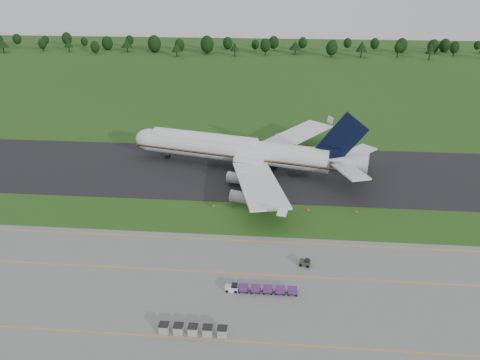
# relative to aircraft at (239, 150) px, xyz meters

# --- Properties ---
(ground) EXTENTS (600.00, 600.00, 0.00)m
(ground) POSITION_rel_aircraft_xyz_m (3.41, -30.25, -5.72)
(ground) COLOR #244C17
(ground) RESTS_ON ground
(apron) EXTENTS (300.00, 52.00, 0.06)m
(apron) POSITION_rel_aircraft_xyz_m (3.41, -64.25, -5.69)
(apron) COLOR slate
(apron) RESTS_ON ground
(taxiway) EXTENTS (300.00, 40.00, 0.08)m
(taxiway) POSITION_rel_aircraft_xyz_m (3.41, -2.25, -5.68)
(taxiway) COLOR black
(taxiway) RESTS_ON ground
(apron_markings) EXTENTS (300.00, 30.20, 0.01)m
(apron_markings) POSITION_rel_aircraft_xyz_m (3.41, -57.23, -5.66)
(apron_markings) COLOR #EEA60E
(apron_markings) RESTS_ON apron
(tree_line) EXTENTS (525.95, 22.20, 11.75)m
(tree_line) POSITION_rel_aircraft_xyz_m (4.36, 190.58, 0.44)
(tree_line) COLOR black
(tree_line) RESTS_ON ground
(aircraft) EXTENTS (71.62, 67.66, 20.04)m
(aircraft) POSITION_rel_aircraft_xyz_m (0.00, 0.00, 0.00)
(aircraft) COLOR white
(aircraft) RESTS_ON ground
(baggage_train) EXTENTS (13.23, 1.40, 1.35)m
(baggage_train) POSITION_rel_aircraft_xyz_m (9.07, -57.59, -4.94)
(baggage_train) COLOR silver
(baggage_train) RESTS_ON apron
(utility_cart) EXTENTS (2.33, 1.74, 1.14)m
(utility_cart) POSITION_rel_aircraft_xyz_m (17.59, -48.40, -5.10)
(utility_cart) COLOR #303827
(utility_cart) RESTS_ON apron
(uld_row) EXTENTS (11.21, 1.61, 1.59)m
(uld_row) POSITION_rel_aircraft_xyz_m (-1.30, -69.16, -4.86)
(uld_row) COLOR #979797
(uld_row) RESTS_ON apron
(edge_markers) EXTENTS (35.57, 0.30, 0.60)m
(edge_markers) POSITION_rel_aircraft_xyz_m (13.52, -25.36, -5.45)
(edge_markers) COLOR #F35707
(edge_markers) RESTS_ON ground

